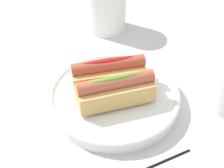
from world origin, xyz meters
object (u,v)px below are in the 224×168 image
(hotdog_front, at_px, (116,90))
(paper_towel_roll, at_px, (106,7))
(serving_bowl, at_px, (112,96))
(hotdog_back, at_px, (109,73))

(hotdog_front, xyz_separation_m, paper_towel_roll, (0.01, 0.33, 0.01))
(serving_bowl, relative_size, hotdog_front, 1.75)
(hotdog_back, bearing_deg, paper_towel_roll, 85.27)
(serving_bowl, height_order, hotdog_front, hotdog_front)
(serving_bowl, distance_m, paper_towel_roll, 0.31)
(serving_bowl, bearing_deg, hotdog_front, -81.92)
(hotdog_back, distance_m, paper_towel_roll, 0.28)
(serving_bowl, relative_size, hotdog_back, 1.77)
(serving_bowl, distance_m, hotdog_back, 0.05)
(hotdog_front, relative_size, paper_towel_roll, 1.17)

